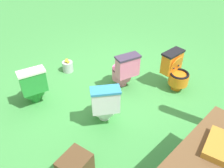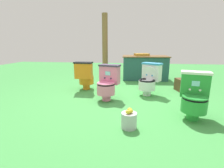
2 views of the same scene
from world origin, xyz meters
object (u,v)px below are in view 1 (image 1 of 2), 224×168
object	(u,v)px
small_crate	(75,166)
toilet_orange	(175,71)
toilet_green	(33,85)
toilet_white	(105,103)
lemon_bucket	(68,66)
toilet_pink	(124,70)

from	to	relation	value
small_crate	toilet_orange	bearing A→B (deg)	-174.10
toilet_green	toilet_white	bearing A→B (deg)	-49.94
toilet_white	toilet_orange	size ratio (longest dim) A/B	1.00
lemon_bucket	toilet_pink	bearing A→B (deg)	112.33
toilet_orange	toilet_pink	distance (m)	0.95
toilet_green	toilet_white	world-z (taller)	same
toilet_green	small_crate	distance (m)	1.69
toilet_orange	small_crate	size ratio (longest dim) A/B	1.84
toilet_green	toilet_orange	distance (m)	2.55
toilet_white	small_crate	xyz separation A→B (m)	(0.92, 0.46, -0.22)
toilet_orange	small_crate	bearing A→B (deg)	7.18
toilet_white	small_crate	bearing A→B (deg)	-119.51
toilet_green	small_crate	bearing A→B (deg)	-87.93
lemon_bucket	toilet_orange	bearing A→B (deg)	122.27
toilet_orange	lemon_bucket	distance (m)	2.19
toilet_white	lemon_bucket	world-z (taller)	toilet_white
toilet_orange	toilet_pink	size ratio (longest dim) A/B	1.00
toilet_white	lemon_bucket	distance (m)	1.70
toilet_orange	toilet_pink	xyz separation A→B (m)	(0.68, -0.66, -0.00)
toilet_green	toilet_pink	world-z (taller)	same
toilet_green	toilet_pink	distance (m)	1.63
toilet_white	toilet_pink	bearing A→B (deg)	61.04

